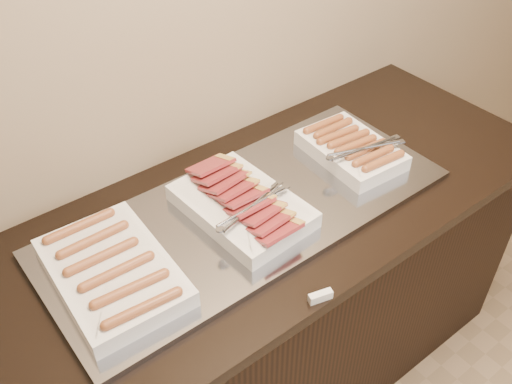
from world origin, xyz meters
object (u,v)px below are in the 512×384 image
warming_tray (249,212)px  dish_right (352,149)px  dish_center (242,204)px  counter (249,311)px  dish_left (112,271)px

warming_tray → dish_right: 0.41m
dish_center → dish_right: (0.44, -0.00, 0.00)m
warming_tray → dish_center: size_ratio=2.97×
counter → warming_tray: size_ratio=1.72×
warming_tray → counter: bearing=180.0°
dish_right → warming_tray: bearing=-176.9°
counter → dish_right: (0.41, -0.00, 0.50)m
counter → dish_left: 0.66m
warming_tray → dish_right: (0.41, -0.00, 0.04)m
warming_tray → dish_left: bearing=180.0°
dish_left → dish_right: (0.84, -0.00, 0.01)m
warming_tray → dish_right: size_ratio=3.60×
dish_right → counter: bearing=-176.9°
counter → dish_left: dish_left is taller
counter → warming_tray: (0.00, 0.00, 0.46)m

